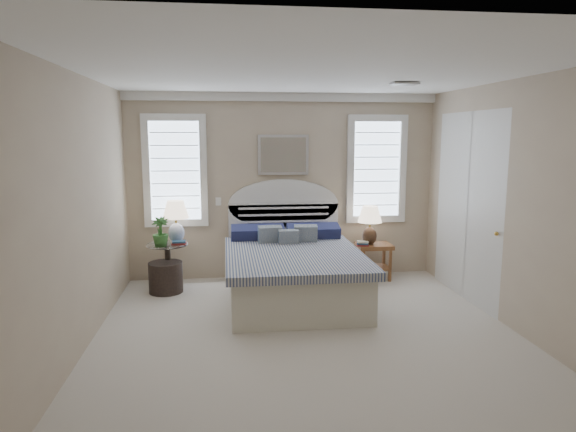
# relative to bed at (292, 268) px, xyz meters

# --- Properties ---
(floor) EXTENTS (4.50, 5.00, 0.01)m
(floor) POSITION_rel_bed_xyz_m (0.00, -1.46, -0.39)
(floor) COLOR beige
(floor) RESTS_ON ground
(ceiling) EXTENTS (4.50, 5.00, 0.01)m
(ceiling) POSITION_rel_bed_xyz_m (0.00, -1.46, 2.31)
(ceiling) COLOR white
(ceiling) RESTS_ON wall_back
(wall_back) EXTENTS (4.50, 0.02, 2.70)m
(wall_back) POSITION_rel_bed_xyz_m (0.00, 1.04, 0.96)
(wall_back) COLOR tan
(wall_back) RESTS_ON floor
(wall_left) EXTENTS (0.02, 5.00, 2.70)m
(wall_left) POSITION_rel_bed_xyz_m (-2.25, -1.46, 0.96)
(wall_left) COLOR tan
(wall_left) RESTS_ON floor
(wall_right) EXTENTS (0.02, 5.00, 2.70)m
(wall_right) POSITION_rel_bed_xyz_m (2.25, -1.46, 0.96)
(wall_right) COLOR tan
(wall_right) RESTS_ON floor
(crown_molding) EXTENTS (4.50, 0.08, 0.12)m
(crown_molding) POSITION_rel_bed_xyz_m (0.00, 1.00, 2.25)
(crown_molding) COLOR white
(crown_molding) RESTS_ON wall_back
(hvac_vent) EXTENTS (0.30, 0.20, 0.02)m
(hvac_vent) POSITION_rel_bed_xyz_m (1.20, -0.66, 2.29)
(hvac_vent) COLOR #B2B2B2
(hvac_vent) RESTS_ON ceiling
(switch_plate) EXTENTS (0.08, 0.01, 0.12)m
(switch_plate) POSITION_rel_bed_xyz_m (-0.95, 1.03, 0.76)
(switch_plate) COLOR white
(switch_plate) RESTS_ON wall_back
(window_left) EXTENTS (0.90, 0.06, 1.60)m
(window_left) POSITION_rel_bed_xyz_m (-1.55, 1.02, 1.21)
(window_left) COLOR silver
(window_left) RESTS_ON wall_back
(window_right) EXTENTS (0.90, 0.06, 1.60)m
(window_right) POSITION_rel_bed_xyz_m (1.40, 1.02, 1.21)
(window_right) COLOR silver
(window_right) RESTS_ON wall_back
(painting) EXTENTS (0.74, 0.04, 0.58)m
(painting) POSITION_rel_bed_xyz_m (0.00, 1.00, 1.43)
(painting) COLOR silver
(painting) RESTS_ON wall_back
(closet_door) EXTENTS (0.02, 1.80, 2.40)m
(closet_door) POSITION_rel_bed_xyz_m (2.23, -0.26, 0.81)
(closet_door) COLOR silver
(closet_door) RESTS_ON floor
(bed) EXTENTS (1.72, 2.28, 1.47)m
(bed) POSITION_rel_bed_xyz_m (0.00, 0.00, 0.00)
(bed) COLOR beige
(bed) RESTS_ON floor
(side_table_left) EXTENTS (0.56, 0.56, 0.63)m
(side_table_left) POSITION_rel_bed_xyz_m (-1.65, 0.59, 0.00)
(side_table_left) COLOR black
(side_table_left) RESTS_ON floor
(nightstand_right) EXTENTS (0.50, 0.40, 0.53)m
(nightstand_right) POSITION_rel_bed_xyz_m (1.30, 0.69, 0.00)
(nightstand_right) COLOR brown
(nightstand_right) RESTS_ON floor
(floor_pot) EXTENTS (0.54, 0.54, 0.41)m
(floor_pot) POSITION_rel_bed_xyz_m (-1.67, 0.42, -0.18)
(floor_pot) COLOR black
(floor_pot) RESTS_ON floor
(lamp_left) EXTENTS (0.47, 0.47, 0.59)m
(lamp_left) POSITION_rel_bed_xyz_m (-1.53, 0.70, 0.60)
(lamp_left) COLOR white
(lamp_left) RESTS_ON side_table_left
(lamp_right) EXTENTS (0.45, 0.45, 0.57)m
(lamp_right) POSITION_rel_bed_xyz_m (1.22, 0.67, 0.49)
(lamp_right) COLOR black
(lamp_right) RESTS_ON nightstand_right
(potted_plant) EXTENTS (0.25, 0.25, 0.39)m
(potted_plant) POSITION_rel_bed_xyz_m (-1.72, 0.45, 0.44)
(potted_plant) COLOR #30752F
(potted_plant) RESTS_ON side_table_left
(books_left) EXTENTS (0.20, 0.15, 0.05)m
(books_left) POSITION_rel_bed_xyz_m (-1.49, 0.53, 0.27)
(books_left) COLOR maroon
(books_left) RESTS_ON side_table_left
(books_right) EXTENTS (0.19, 0.16, 0.07)m
(books_right) POSITION_rel_bed_xyz_m (1.10, 0.59, 0.18)
(books_right) COLOR maroon
(books_right) RESTS_ON nightstand_right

